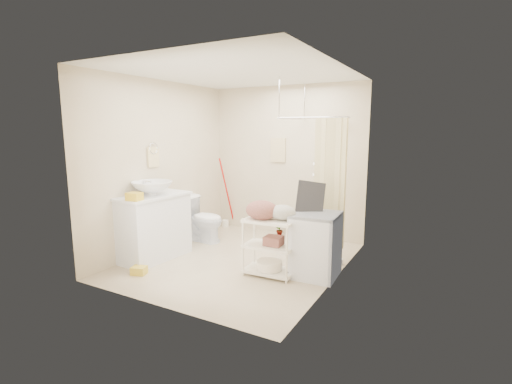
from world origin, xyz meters
TOP-DOWN VIEW (x-y plane):
  - floor at (0.00, 0.00)m, footprint 3.20×3.20m
  - ceiling at (0.00, 0.00)m, footprint 2.80×3.20m
  - wall_back at (0.00, 1.60)m, footprint 2.80×0.04m
  - wall_front at (0.00, -1.60)m, footprint 2.80×0.04m
  - wall_left at (-1.40, 0.00)m, footprint 0.04×3.20m
  - wall_right at (1.40, 0.00)m, footprint 0.04×3.20m
  - vanity at (-1.16, -0.49)m, footprint 0.67×1.11m
  - sink at (-1.13, -0.50)m, footprint 0.71×0.71m
  - counter_basket at (-1.04, -0.92)m, footprint 0.20×0.17m
  - floor_basket at (-0.88, -1.06)m, footprint 0.32×0.28m
  - toilet at (-1.04, 0.53)m, footprint 0.76×0.45m
  - mop at (-1.22, 1.48)m, footprint 0.15×0.15m
  - potted_plant_a at (-0.02, 1.39)m, footprint 0.20×0.14m
  - potted_plant_b at (0.21, 1.47)m, footprint 0.20×0.18m
  - hanging_towel at (-0.15, 1.58)m, footprint 0.28×0.03m
  - towel_ring at (-1.38, -0.20)m, footprint 0.04×0.22m
  - tp_holder at (-1.36, 0.05)m, footprint 0.08×0.12m
  - shower at (0.85, 1.05)m, footprint 1.10×1.10m
  - shampoo_bottle_a at (0.66, 1.52)m, footprint 0.11×0.11m
  - shampoo_bottle_b at (0.74, 1.51)m, footprint 0.08×0.08m
  - washing_machine at (1.14, 0.00)m, footprint 0.59×0.61m
  - laundry_rack at (0.62, -0.26)m, footprint 0.66×0.41m
  - ironing_board at (1.02, -0.01)m, footprint 0.36×0.26m

SIDE VIEW (x-z plane):
  - floor at x=0.00m, z-range 0.00..0.00m
  - floor_basket at x=-0.88m, z-range 0.00..0.14m
  - potted_plant_b at x=0.21m, z-range 0.00..0.31m
  - potted_plant_a at x=-0.02m, z-range 0.00..0.36m
  - toilet at x=-1.04m, z-range 0.00..0.76m
  - washing_machine at x=1.14m, z-range 0.00..0.82m
  - laundry_rack at x=0.62m, z-range 0.00..0.89m
  - vanity at x=-1.16m, z-range 0.00..0.94m
  - ironing_board at x=1.02m, z-range 0.00..1.25m
  - mop at x=-1.22m, z-range 0.00..1.32m
  - tp_holder at x=-1.36m, z-range 0.65..0.79m
  - counter_basket at x=-1.04m, z-range 0.94..1.04m
  - sink at x=-1.13m, z-range 0.94..1.14m
  - shower at x=0.85m, z-range 0.00..2.10m
  - wall_back at x=0.00m, z-range 0.00..2.60m
  - wall_front at x=0.00m, z-range 0.00..2.60m
  - wall_left at x=-1.40m, z-range 0.00..2.60m
  - wall_right at x=1.40m, z-range 0.00..2.60m
  - shampoo_bottle_b at x=0.74m, z-range 1.32..1.48m
  - shampoo_bottle_a at x=0.66m, z-range 1.32..1.55m
  - towel_ring at x=-1.38m, z-range 1.30..1.64m
  - hanging_towel at x=-0.15m, z-range 1.29..1.71m
  - ceiling at x=0.00m, z-range 2.58..2.62m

